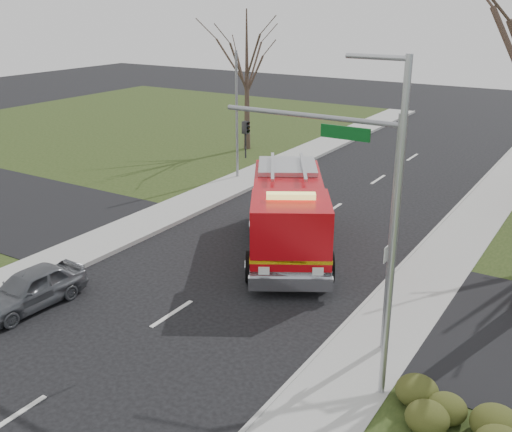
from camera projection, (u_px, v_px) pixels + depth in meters
The scene contains 10 objects.
ground at pixel (172, 314), 19.10m from camera, with size 120.00×120.00×0.00m, color black.
sidewalk_right at pixel (352, 372), 15.99m from camera, with size 2.40×80.00×0.15m, color #9F9E99.
sidewalk_left at pixel (42, 269), 22.17m from camera, with size 2.40×80.00×0.15m, color #9F9E99.
hedge_corner at pixel (450, 413), 13.63m from camera, with size 2.80×2.00×0.90m, color #313914.
bare_tree_left at pixel (247, 65), 38.17m from camera, with size 4.50×4.50×9.00m.
traffic_signal_mast at pixel (350, 187), 16.11m from camera, with size 5.29×0.18×6.80m.
streetlight_pole at pixel (392, 228), 13.61m from camera, with size 1.48×0.16×8.40m.
utility_pole_far at pixel (237, 117), 32.48m from camera, with size 0.14×0.14×7.00m, color gray.
fire_engine at pixel (288, 217), 23.29m from camera, with size 6.50×8.42×3.28m.
parked_car_maroon at pixel (30, 289), 19.36m from camera, with size 1.52×3.78×1.29m, color #55585C.
Camera 1 is at (11.24, -12.93, 9.41)m, focal length 42.00 mm.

